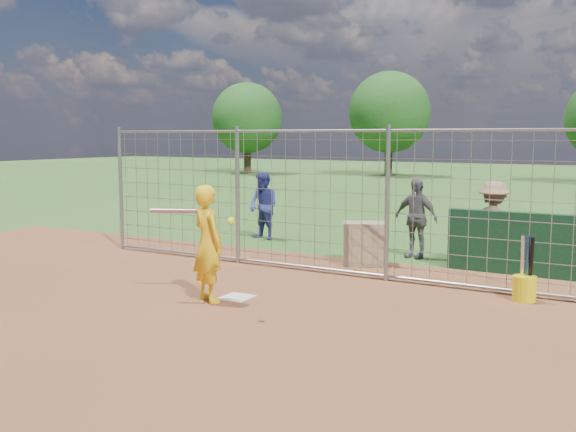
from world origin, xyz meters
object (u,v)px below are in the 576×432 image
Objects in this scene: bystander_a at (264,206)px; bystander_c at (493,225)px; bucket_with_bats at (525,285)px; equipment_bin at (365,243)px; batter at (208,244)px; bystander_b at (416,218)px.

bystander_a is 0.98× the size of bystander_c.
bystander_c is 2.47m from bucket_with_bats.
bucket_with_bats is at bearing -47.33° from equipment_bin.
equipment_bin is (3.23, -1.53, -0.39)m from bystander_a.
batter is 1.76× the size of bucket_with_bats.
batter reaches higher than bystander_b.
bystander_b is at bearing 38.05° from equipment_bin.
bucket_with_bats is at bearing 118.58° from bystander_c.
equipment_bin is at bearing -78.65° from batter.
bystander_b reaches higher than bystander_a.
bystander_c is at bearing 113.53° from bucket_with_bats.
bystander_c is (3.05, 4.54, -0.06)m from batter.
equipment_bin is at bearing -11.20° from bystander_a.
bystander_c reaches higher than bucket_with_bats.
bystander_b is 0.99× the size of bystander_c.
batter is 2.15× the size of equipment_bin.
bystander_b is 3.59m from bucket_with_bats.
bucket_with_bats is (3.13, -1.36, -0.15)m from equipment_bin.
batter reaches higher than bystander_a.
bucket_with_bats reaches higher than equipment_bin.
bucket_with_bats is at bearing -33.40° from bystander_b.
bucket_with_bats is at bearing -125.10° from batter.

